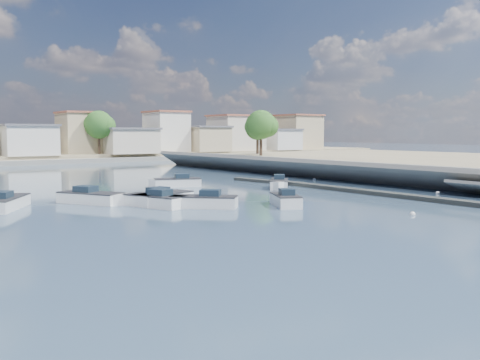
{
  "coord_description": "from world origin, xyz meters",
  "views": [
    {
      "loc": [
        -28.52,
        -20.21,
        5.18
      ],
      "look_at": [
        -3.14,
        14.77,
        1.4
      ],
      "focal_mm": 40.0,
      "sensor_mm": 36.0,
      "label": 1
    }
  ],
  "objects_px": {
    "motorboat_a": "(152,201)",
    "motorboat_h": "(165,198)",
    "motorboat_e": "(5,203)",
    "motorboat_f": "(175,183)",
    "motorboat_g": "(94,198)",
    "motorboat_d": "(279,184)",
    "motorboat_b": "(285,200)",
    "motorboat_c": "(200,202)"
  },
  "relations": [
    {
      "from": "motorboat_b",
      "to": "motorboat_f",
      "type": "distance_m",
      "value": 16.5
    },
    {
      "from": "motorboat_g",
      "to": "motorboat_f",
      "type": "bearing_deg",
      "value": 33.99
    },
    {
      "from": "motorboat_b",
      "to": "motorboat_f",
      "type": "height_order",
      "value": "same"
    },
    {
      "from": "motorboat_c",
      "to": "motorboat_e",
      "type": "relative_size",
      "value": 0.83
    },
    {
      "from": "motorboat_d",
      "to": "motorboat_f",
      "type": "bearing_deg",
      "value": 135.36
    },
    {
      "from": "motorboat_a",
      "to": "motorboat_g",
      "type": "xyz_separation_m",
      "value": [
        -2.81,
        3.94,
        0.0
      ]
    },
    {
      "from": "motorboat_d",
      "to": "motorboat_e",
      "type": "height_order",
      "value": "same"
    },
    {
      "from": "motorboat_b",
      "to": "motorboat_d",
      "type": "distance_m",
      "value": 11.92
    },
    {
      "from": "motorboat_a",
      "to": "motorboat_b",
      "type": "distance_m",
      "value": 9.47
    },
    {
      "from": "motorboat_c",
      "to": "motorboat_d",
      "type": "xyz_separation_m",
      "value": [
        12.86,
        6.72,
        -0.0
      ]
    },
    {
      "from": "motorboat_c",
      "to": "motorboat_h",
      "type": "distance_m",
      "value": 3.52
    },
    {
      "from": "motorboat_a",
      "to": "motorboat_e",
      "type": "bearing_deg",
      "value": 150.8
    },
    {
      "from": "motorboat_d",
      "to": "motorboat_g",
      "type": "bearing_deg",
      "value": -179.35
    },
    {
      "from": "motorboat_f",
      "to": "motorboat_c",
      "type": "bearing_deg",
      "value": -112.19
    },
    {
      "from": "motorboat_f",
      "to": "motorboat_g",
      "type": "distance_m",
      "value": 13.11
    },
    {
      "from": "motorboat_a",
      "to": "motorboat_e",
      "type": "xyz_separation_m",
      "value": [
        -8.78,
        4.91,
        -0.0
      ]
    },
    {
      "from": "motorboat_b",
      "to": "motorboat_c",
      "type": "relative_size",
      "value": 0.92
    },
    {
      "from": "motorboat_d",
      "to": "motorboat_g",
      "type": "distance_m",
      "value": 18.09
    },
    {
      "from": "motorboat_b",
      "to": "motorboat_f",
      "type": "bearing_deg",
      "value": 89.45
    },
    {
      "from": "motorboat_e",
      "to": "motorboat_f",
      "type": "height_order",
      "value": "same"
    },
    {
      "from": "motorboat_a",
      "to": "motorboat_b",
      "type": "height_order",
      "value": "same"
    },
    {
      "from": "motorboat_c",
      "to": "motorboat_e",
      "type": "distance_m",
      "value": 13.46
    },
    {
      "from": "motorboat_a",
      "to": "motorboat_f",
      "type": "bearing_deg",
      "value": 54.44
    },
    {
      "from": "motorboat_a",
      "to": "motorboat_d",
      "type": "relative_size",
      "value": 1.36
    },
    {
      "from": "motorboat_a",
      "to": "motorboat_g",
      "type": "height_order",
      "value": "same"
    },
    {
      "from": "motorboat_a",
      "to": "motorboat_b",
      "type": "relative_size",
      "value": 1.27
    },
    {
      "from": "motorboat_d",
      "to": "motorboat_b",
      "type": "bearing_deg",
      "value": -128.19
    },
    {
      "from": "motorboat_b",
      "to": "motorboat_c",
      "type": "height_order",
      "value": "same"
    },
    {
      "from": "motorboat_e",
      "to": "motorboat_f",
      "type": "bearing_deg",
      "value": 20.71
    },
    {
      "from": "motorboat_e",
      "to": "motorboat_g",
      "type": "height_order",
      "value": "same"
    },
    {
      "from": "motorboat_a",
      "to": "motorboat_h",
      "type": "distance_m",
      "value": 1.68
    },
    {
      "from": "motorboat_g",
      "to": "motorboat_a",
      "type": "bearing_deg",
      "value": -54.47
    },
    {
      "from": "motorboat_a",
      "to": "motorboat_g",
      "type": "distance_m",
      "value": 4.84
    },
    {
      "from": "motorboat_e",
      "to": "motorboat_a",
      "type": "bearing_deg",
      "value": -29.2
    },
    {
      "from": "motorboat_e",
      "to": "motorboat_g",
      "type": "xyz_separation_m",
      "value": [
        5.96,
        -0.96,
        0.0
      ]
    },
    {
      "from": "motorboat_e",
      "to": "motorboat_h",
      "type": "xyz_separation_m",
      "value": [
        10.24,
        -4.09,
        0.0
      ]
    },
    {
      "from": "motorboat_d",
      "to": "motorboat_e",
      "type": "relative_size",
      "value": 0.71
    },
    {
      "from": "motorboat_e",
      "to": "motorboat_f",
      "type": "distance_m",
      "value": 18.0
    },
    {
      "from": "motorboat_f",
      "to": "motorboat_b",
      "type": "bearing_deg",
      "value": -90.55
    },
    {
      "from": "motorboat_d",
      "to": "motorboat_f",
      "type": "relative_size",
      "value": 0.79
    },
    {
      "from": "motorboat_c",
      "to": "motorboat_g",
      "type": "relative_size",
      "value": 0.85
    },
    {
      "from": "motorboat_d",
      "to": "motorboat_h",
      "type": "height_order",
      "value": "same"
    }
  ]
}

